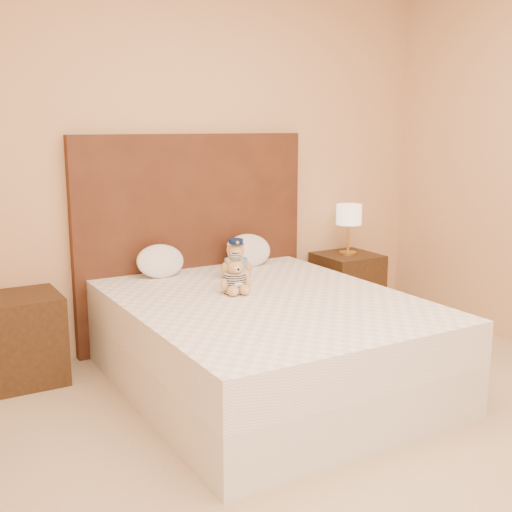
{
  "coord_description": "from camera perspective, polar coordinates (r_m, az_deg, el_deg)",
  "views": [
    {
      "loc": [
        -1.9,
        -1.96,
        1.56
      ],
      "look_at": [
        0.08,
        1.45,
        0.75
      ],
      "focal_mm": 45.0,
      "sensor_mm": 36.0,
      "label": 1
    }
  ],
  "objects": [
    {
      "name": "lamp",
      "position": [
        5.11,
        8.26,
        3.44
      ],
      "size": [
        0.2,
        0.2,
        0.4
      ],
      "color": "gold",
      "rests_on": "nightstand_right"
    },
    {
      "name": "headboard",
      "position": [
        4.65,
        -5.6,
        1.49
      ],
      "size": [
        1.75,
        0.08,
        1.5
      ],
      "primitive_type": "cube",
      "color": "#502918",
      "rests_on": "ground"
    },
    {
      "name": "room_walls",
      "position": [
        3.08,
        8.3,
        16.06
      ],
      "size": [
        4.04,
        4.52,
        2.72
      ],
      "color": "tan",
      "rests_on": "ground"
    },
    {
      "name": "teddy_police",
      "position": [
        4.31,
        -1.8,
        -0.23
      ],
      "size": [
        0.27,
        0.26,
        0.26
      ],
      "primitive_type": null,
      "rotation": [
        0.0,
        0.0,
        -0.25
      ],
      "color": "tan",
      "rests_on": "bed"
    },
    {
      "name": "pillow_left",
      "position": [
        4.38,
        -8.51,
        -0.31
      ],
      "size": [
        0.34,
        0.22,
        0.24
      ],
      "primitive_type": "ellipsoid",
      "color": "white",
      "rests_on": "bed"
    },
    {
      "name": "teddy_prisoner",
      "position": [
        3.91,
        -1.88,
        -1.68
      ],
      "size": [
        0.23,
        0.22,
        0.23
      ],
      "primitive_type": null,
      "rotation": [
        0.0,
        0.0,
        -0.15
      ],
      "color": "tan",
      "rests_on": "bed"
    },
    {
      "name": "ground",
      "position": [
        3.14,
        12.75,
        -18.49
      ],
      "size": [
        4.0,
        4.5,
        0.0
      ],
      "primitive_type": "cube",
      "color": "#C1AC8A",
      "rests_on": "ground"
    },
    {
      "name": "bed",
      "position": [
        3.9,
        0.81,
        -7.65
      ],
      "size": [
        1.6,
        2.0,
        0.55
      ],
      "color": "white",
      "rests_on": "ground"
    },
    {
      "name": "nightstand_right",
      "position": [
        5.22,
        8.07,
        -2.8
      ],
      "size": [
        0.45,
        0.45,
        0.55
      ],
      "primitive_type": "cube",
      "color": "#3D2813",
      "rests_on": "ground"
    },
    {
      "name": "pillow_right",
      "position": [
        4.67,
        -0.65,
        0.65
      ],
      "size": [
        0.36,
        0.23,
        0.25
      ],
      "primitive_type": "ellipsoid",
      "color": "white",
      "rests_on": "bed"
    },
    {
      "name": "nightstand_left",
      "position": [
        4.21,
        -19.97,
        -6.91
      ],
      "size": [
        0.45,
        0.45,
        0.55
      ],
      "primitive_type": "cube",
      "color": "#3D2813",
      "rests_on": "ground"
    }
  ]
}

